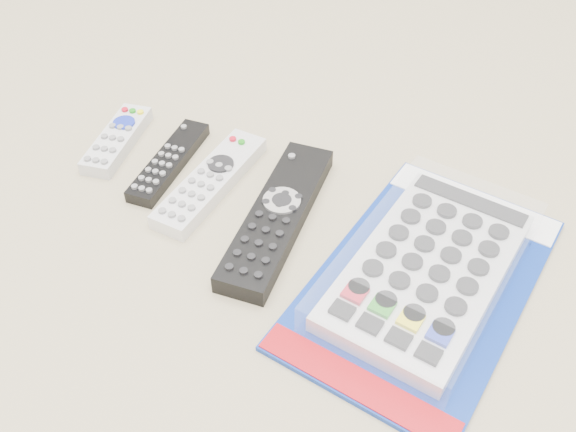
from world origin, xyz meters
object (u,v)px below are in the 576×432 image
at_px(remote_small_grey, 117,139).
at_px(remote_silver_dvd, 211,181).
at_px(remote_large_black, 278,216).
at_px(remote_slim_black, 169,162).
at_px(jumbo_remote_packaged, 428,268).

bearing_deg(remote_small_grey, remote_silver_dvd, -18.31).
bearing_deg(remote_large_black, remote_slim_black, 163.37).
height_order(remote_small_grey, remote_silver_dvd, same).
height_order(remote_slim_black, jumbo_remote_packaged, jumbo_remote_packaged).
distance_m(remote_large_black, jumbo_remote_packaged, 0.18).
xyz_separation_m(remote_small_grey, remote_slim_black, (0.08, -0.01, -0.00)).
xyz_separation_m(remote_slim_black, remote_silver_dvd, (0.07, -0.01, 0.00)).
distance_m(remote_small_grey, remote_large_black, 0.26).
bearing_deg(jumbo_remote_packaged, remote_silver_dvd, -178.68).
bearing_deg(remote_silver_dvd, remote_small_grey, 175.54).
distance_m(remote_small_grey, remote_slim_black, 0.09).
bearing_deg(remote_silver_dvd, remote_large_black, -8.99).
xyz_separation_m(remote_slim_black, jumbo_remote_packaged, (0.34, -0.06, 0.01)).
bearing_deg(remote_large_black, jumbo_remote_packaged, -8.67).
bearing_deg(remote_small_grey, remote_slim_black, -16.42).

